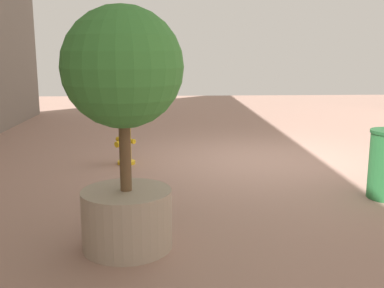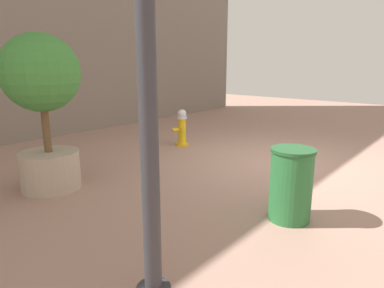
# 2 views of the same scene
# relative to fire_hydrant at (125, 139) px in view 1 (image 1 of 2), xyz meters

# --- Properties ---
(ground_plane) EXTENTS (23.40, 23.40, 0.00)m
(ground_plane) POSITION_rel_fire_hydrant_xyz_m (-2.38, -0.12, -0.42)
(ground_plane) COLOR #9E7A6B
(fire_hydrant) EXTENTS (0.36, 0.36, 0.85)m
(fire_hydrant) POSITION_rel_fire_hydrant_xyz_m (0.00, 0.00, 0.00)
(fire_hydrant) COLOR gold
(fire_hydrant) RESTS_ON ground_plane
(planter_tree) EXTENTS (1.12, 1.12, 2.30)m
(planter_tree) POSITION_rel_fire_hydrant_xyz_m (-0.32, 3.37, 0.97)
(planter_tree) COLOR tan
(planter_tree) RESTS_ON ground_plane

